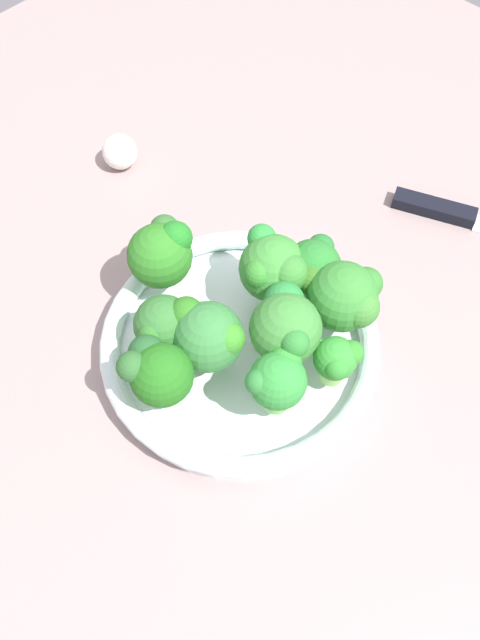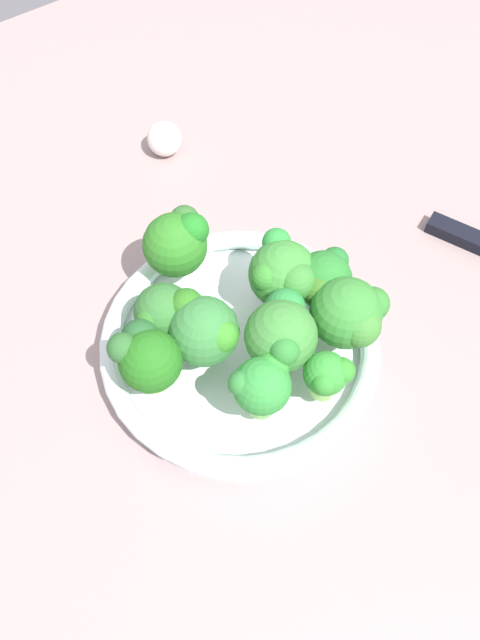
{
  "view_description": "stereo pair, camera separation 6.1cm",
  "coord_description": "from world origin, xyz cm",
  "px_view_note": "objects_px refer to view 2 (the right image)",
  "views": [
    {
      "loc": [
        -26.76,
        -23.66,
        58.13
      ],
      "look_at": [
        -3.32,
        -1.32,
        6.58
      ],
      "focal_mm": 36.6,
      "sensor_mm": 36.0,
      "label": 1
    },
    {
      "loc": [
        -22.17,
        -27.65,
        58.13
      ],
      "look_at": [
        -3.32,
        -1.32,
        6.58
      ],
      "focal_mm": 36.6,
      "sensor_mm": 36.0,
      "label": 2
    }
  ],
  "objects_px": {
    "broccoli_floret_1": "(262,385)",
    "broccoli_floret_5": "(147,357)",
    "bowl": "(240,345)",
    "broccoli_floret_7": "(323,280)",
    "broccoli_floret_6": "(327,375)",
    "broccoli_floret_9": "(205,331)",
    "broccoli_floret_0": "(178,242)",
    "garlic_bulb": "(164,139)",
    "broccoli_floret_8": "(166,313)",
    "broccoli_floret_3": "(281,334)",
    "broccoli_floret_2": "(281,272)",
    "broccoli_floret_4": "(350,314)"
  },
  "relations": [
    {
      "from": "broccoli_floret_7",
      "to": "broccoli_floret_9",
      "type": "bearing_deg",
      "value": 172.02
    },
    {
      "from": "broccoli_floret_4",
      "to": "broccoli_floret_5",
      "type": "height_order",
      "value": "broccoli_floret_4"
    },
    {
      "from": "broccoli_floret_4",
      "to": "broccoli_floret_5",
      "type": "distance_m",
      "value": 0.19
    },
    {
      "from": "broccoli_floret_3",
      "to": "broccoli_floret_7",
      "type": "bearing_deg",
      "value": 21.15
    },
    {
      "from": "broccoli_floret_6",
      "to": "broccoli_floret_9",
      "type": "height_order",
      "value": "broccoli_floret_9"
    },
    {
      "from": "broccoli_floret_0",
      "to": "broccoli_floret_2",
      "type": "distance_m",
      "value": 0.11
    },
    {
      "from": "broccoli_floret_0",
      "to": "broccoli_floret_5",
      "type": "bearing_deg",
      "value": -134.49
    },
    {
      "from": "broccoli_floret_0",
      "to": "broccoli_floret_2",
      "type": "bearing_deg",
      "value": -56.47
    },
    {
      "from": "bowl",
      "to": "broccoli_floret_3",
      "type": "xyz_separation_m",
      "value": [
        0.02,
        -0.04,
        0.06
      ]
    },
    {
      "from": "bowl",
      "to": "broccoli_floret_3",
      "type": "height_order",
      "value": "broccoli_floret_3"
    },
    {
      "from": "broccoli_floret_6",
      "to": "bowl",
      "type": "bearing_deg",
      "value": 106.21
    },
    {
      "from": "bowl",
      "to": "broccoli_floret_6",
      "type": "height_order",
      "value": "broccoli_floret_6"
    },
    {
      "from": "broccoli_floret_2",
      "to": "broccoli_floret_3",
      "type": "relative_size",
      "value": 0.97
    },
    {
      "from": "broccoli_floret_1",
      "to": "broccoli_floret_4",
      "type": "bearing_deg",
      "value": 5.8
    },
    {
      "from": "bowl",
      "to": "broccoli_floret_6",
      "type": "relative_size",
      "value": 4.95
    },
    {
      "from": "broccoli_floret_0",
      "to": "broccoli_floret_7",
      "type": "distance_m",
      "value": 0.15
    },
    {
      "from": "broccoli_floret_1",
      "to": "broccoli_floret_5",
      "type": "height_order",
      "value": "broccoli_floret_5"
    },
    {
      "from": "broccoli_floret_9",
      "to": "garlic_bulb",
      "type": "relative_size",
      "value": 1.7
    },
    {
      "from": "broccoli_floret_5",
      "to": "broccoli_floret_7",
      "type": "xyz_separation_m",
      "value": [
        0.18,
        -0.02,
        -0.0
      ]
    },
    {
      "from": "broccoli_floret_6",
      "to": "broccoli_floret_3",
      "type": "bearing_deg",
      "value": 102.81
    },
    {
      "from": "broccoli_floret_3",
      "to": "garlic_bulb",
      "type": "relative_size",
      "value": 1.88
    },
    {
      "from": "broccoli_floret_0",
      "to": "broccoli_floret_7",
      "type": "xyz_separation_m",
      "value": [
        0.09,
        -0.12,
        -0.0
      ]
    },
    {
      "from": "bowl",
      "to": "broccoli_floret_3",
      "type": "distance_m",
      "value": 0.08
    },
    {
      "from": "bowl",
      "to": "broccoli_floret_0",
      "type": "height_order",
      "value": "broccoli_floret_0"
    },
    {
      "from": "bowl",
      "to": "broccoli_floret_9",
      "type": "height_order",
      "value": "broccoli_floret_9"
    },
    {
      "from": "broccoli_floret_1",
      "to": "broccoli_floret_3",
      "type": "distance_m",
      "value": 0.05
    },
    {
      "from": "garlic_bulb",
      "to": "broccoli_floret_6",
      "type": "bearing_deg",
      "value": -99.83
    },
    {
      "from": "broccoli_floret_6",
      "to": "broccoli_floret_4",
      "type": "bearing_deg",
      "value": 32.23
    },
    {
      "from": "broccoli_floret_2",
      "to": "broccoli_floret_9",
      "type": "xyz_separation_m",
      "value": [
        -0.1,
        -0.01,
        -0.0
      ]
    },
    {
      "from": "broccoli_floret_2",
      "to": "broccoli_floret_6",
      "type": "height_order",
      "value": "broccoli_floret_2"
    },
    {
      "from": "bowl",
      "to": "broccoli_floret_6",
      "type": "xyz_separation_m",
      "value": [
        0.03,
        -0.09,
        0.05
      ]
    },
    {
      "from": "broccoli_floret_1",
      "to": "broccoli_floret_5",
      "type": "relative_size",
      "value": 0.98
    },
    {
      "from": "bowl",
      "to": "garlic_bulb",
      "type": "height_order",
      "value": "garlic_bulb"
    },
    {
      "from": "broccoli_floret_8",
      "to": "garlic_bulb",
      "type": "xyz_separation_m",
      "value": [
        0.15,
        0.25,
        -0.05
      ]
    },
    {
      "from": "broccoli_floret_5",
      "to": "broccoli_floret_6",
      "type": "bearing_deg",
      "value": -40.8
    },
    {
      "from": "broccoli_floret_0",
      "to": "broccoli_floret_6",
      "type": "distance_m",
      "value": 0.2
    },
    {
      "from": "broccoli_floret_7",
      "to": "broccoli_floret_8",
      "type": "distance_m",
      "value": 0.15
    },
    {
      "from": "bowl",
      "to": "broccoli_floret_7",
      "type": "relative_size",
      "value": 4.2
    },
    {
      "from": "broccoli_floret_4",
      "to": "garlic_bulb",
      "type": "distance_m",
      "value": 0.36
    },
    {
      "from": "broccoli_floret_2",
      "to": "broccoli_floret_7",
      "type": "distance_m",
      "value": 0.04
    },
    {
      "from": "broccoli_floret_3",
      "to": "garlic_bulb",
      "type": "height_order",
      "value": "broccoli_floret_3"
    },
    {
      "from": "broccoli_floret_7",
      "to": "broccoli_floret_1",
      "type": "bearing_deg",
      "value": -153.75
    },
    {
      "from": "broccoli_floret_0",
      "to": "broccoli_floret_1",
      "type": "height_order",
      "value": "broccoli_floret_0"
    },
    {
      "from": "broccoli_floret_6",
      "to": "broccoli_floret_9",
      "type": "distance_m",
      "value": 0.12
    },
    {
      "from": "broccoli_floret_8",
      "to": "broccoli_floret_9",
      "type": "distance_m",
      "value": 0.04
    },
    {
      "from": "broccoli_floret_6",
      "to": "garlic_bulb",
      "type": "height_order",
      "value": "broccoli_floret_6"
    },
    {
      "from": "bowl",
      "to": "broccoli_floret_7",
      "type": "distance_m",
      "value": 0.11
    },
    {
      "from": "broccoli_floret_0",
      "to": "garlic_bulb",
      "type": "relative_size",
      "value": 1.69
    },
    {
      "from": "bowl",
      "to": "broccoli_floret_5",
      "type": "height_order",
      "value": "broccoli_floret_5"
    },
    {
      "from": "broccoli_floret_0",
      "to": "broccoli_floret_3",
      "type": "relative_size",
      "value": 0.9
    }
  ]
}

